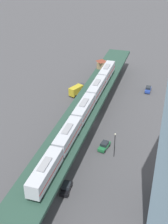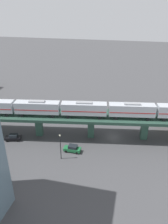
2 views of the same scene
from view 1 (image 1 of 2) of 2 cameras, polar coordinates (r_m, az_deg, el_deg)
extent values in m
plane|color=#424244|center=(91.82, 0.69, -1.91)|extent=(400.00, 400.00, 0.00)
cube|color=#244135|center=(88.49, 0.72, 1.69)|extent=(24.16, 92.07, 0.80)
cube|color=#2D5142|center=(123.98, 5.76, 8.43)|extent=(2.08, 2.08, 6.17)
cube|color=#2D5142|center=(110.45, 4.15, 5.68)|extent=(2.08, 2.08, 6.17)
cube|color=#2D5142|center=(97.37, 2.11, 2.18)|extent=(2.08, 2.08, 6.17)
cube|color=#2D5142|center=(84.91, -0.53, -2.38)|extent=(2.08, 2.08, 6.17)
cube|color=#2D5142|center=(73.42, -4.07, -8.43)|extent=(2.08, 2.08, 6.17)
cube|color=#2D5142|center=(63.41, -9.01, -16.49)|extent=(2.08, 2.08, 6.17)
cube|color=#ADB2BA|center=(101.60, 4.18, 7.38)|extent=(4.83, 12.30, 3.10)
cube|color=#B21E1E|center=(101.72, 4.17, 7.22)|extent=(4.83, 12.07, 0.24)
cube|color=gray|center=(100.94, 4.21, 8.28)|extent=(2.10, 4.38, 0.36)
cylinder|color=black|center=(105.99, 5.29, 7.08)|extent=(0.36, 0.87, 0.84)
cylinder|color=black|center=(106.44, 4.03, 7.24)|extent=(0.36, 0.87, 0.84)
cylinder|color=black|center=(98.48, 4.24, 5.26)|extent=(0.36, 0.87, 0.84)
cylinder|color=black|center=(98.96, 2.89, 5.43)|extent=(0.36, 0.87, 0.84)
cube|color=#ADB2BA|center=(90.43, 2.33, 4.42)|extent=(4.83, 12.30, 3.10)
cube|color=#B21E1E|center=(90.56, 2.33, 4.25)|extent=(4.83, 12.07, 0.24)
cube|color=gray|center=(89.69, 2.35, 5.42)|extent=(2.10, 4.38, 0.36)
cylinder|color=black|center=(94.77, 3.66, 4.23)|extent=(0.36, 0.87, 0.84)
cylinder|color=black|center=(95.28, 2.26, 4.42)|extent=(0.36, 0.87, 0.84)
cylinder|color=black|center=(87.51, 2.35, 1.93)|extent=(0.36, 0.87, 0.84)
cylinder|color=black|center=(88.05, 0.85, 2.14)|extent=(0.36, 0.87, 0.84)
cube|color=#ADB2BA|center=(79.68, 0.00, 0.65)|extent=(4.83, 12.30, 3.10)
cube|color=#B21E1E|center=(79.83, 0.00, 0.46)|extent=(4.83, 12.07, 0.24)
cube|color=gray|center=(78.84, 0.00, 1.74)|extent=(2.10, 4.38, 0.36)
cylinder|color=black|center=(83.95, 1.61, 0.63)|extent=(0.36, 0.87, 0.84)
cylinder|color=black|center=(84.52, 0.06, 0.86)|extent=(0.36, 0.87, 0.84)
cylinder|color=black|center=(77.04, -0.06, -2.33)|extent=(0.36, 0.87, 0.84)
cylinder|color=black|center=(77.66, -1.74, -2.05)|extent=(0.36, 0.87, 0.84)
cube|color=#ADB2BA|center=(69.55, -3.03, -4.27)|extent=(4.83, 12.30, 3.10)
cube|color=#B21E1E|center=(69.72, -3.03, -4.47)|extent=(4.83, 12.07, 0.24)
cube|color=gray|center=(68.59, -3.07, -3.08)|extent=(2.10, 4.38, 0.36)
cylinder|color=black|center=(73.69, -1.02, -4.01)|extent=(0.36, 0.87, 0.84)
cylinder|color=black|center=(74.34, -2.77, -3.71)|extent=(0.36, 0.87, 0.84)
cylinder|color=black|center=(67.30, -3.23, -7.87)|extent=(0.36, 0.87, 0.84)
cylinder|color=black|center=(68.01, -5.13, -7.49)|extent=(0.36, 0.87, 0.84)
cube|color=#ADB2BA|center=(60.37, -7.11, -10.75)|extent=(4.83, 12.30, 3.10)
cube|color=#B21E1E|center=(60.56, -7.09, -10.96)|extent=(4.83, 12.07, 0.24)
cube|color=gray|center=(59.25, -7.21, -9.48)|extent=(2.10, 4.38, 0.36)
cylinder|color=black|center=(64.28, -4.51, -10.07)|extent=(0.36, 0.87, 0.84)
cylinder|color=black|center=(65.02, -6.50, -9.64)|extent=(0.36, 0.87, 0.84)
cylinder|color=black|center=(58.67, -7.53, -15.10)|extent=(0.36, 0.87, 0.84)
cylinder|color=black|center=(59.48, -9.70, -14.54)|extent=(0.36, 0.87, 0.84)
cube|color=#8C7251|center=(110.48, 3.23, 8.62)|extent=(3.24, 3.24, 2.50)
pyramid|color=brown|center=(109.86, 3.25, 9.44)|extent=(3.73, 3.73, 0.90)
cube|color=#1E6638|center=(81.00, 3.71, -6.30)|extent=(1.85, 4.42, 0.80)
cube|color=#1E2328|center=(80.65, 3.78, -5.79)|extent=(1.66, 2.22, 0.76)
cylinder|color=black|center=(82.04, 4.66, -6.15)|extent=(0.25, 0.66, 0.66)
cylinder|color=black|center=(82.56, 3.57, -5.83)|extent=(0.25, 0.66, 0.66)
cylinder|color=black|center=(79.92, 3.84, -7.24)|extent=(0.25, 0.66, 0.66)
cylinder|color=black|center=(80.46, 2.72, -6.90)|extent=(0.25, 0.66, 0.66)
cube|color=#233D93|center=(111.40, 11.63, 3.99)|extent=(2.50, 4.64, 0.80)
cube|color=#1E2328|center=(111.20, 11.69, 4.39)|extent=(1.98, 2.44, 0.76)
cylinder|color=black|center=(112.80, 12.14, 4.05)|extent=(0.34, 0.69, 0.66)
cylinder|color=black|center=(112.92, 11.28, 4.18)|extent=(0.34, 0.69, 0.66)
cylinder|color=black|center=(110.24, 11.96, 3.43)|extent=(0.34, 0.69, 0.66)
cylinder|color=black|center=(110.36, 11.08, 3.56)|extent=(0.34, 0.69, 0.66)
cube|color=black|center=(69.33, -3.28, -13.80)|extent=(2.83, 4.71, 0.80)
cube|color=#1E2328|center=(68.90, -3.26, -13.25)|extent=(2.13, 2.54, 0.76)
cylinder|color=black|center=(70.43, -2.26, -13.36)|extent=(0.40, 0.70, 0.66)
cylinder|color=black|center=(70.78, -3.64, -13.14)|extent=(0.40, 0.70, 0.66)
cylinder|color=black|center=(68.46, -2.88, -14.97)|extent=(0.40, 0.70, 0.66)
cylinder|color=black|center=(68.83, -4.30, -14.72)|extent=(0.40, 0.70, 0.66)
cube|color=#333338|center=(108.83, -0.22, 4.54)|extent=(2.58, 2.43, 2.30)
cube|color=gold|center=(106.28, -1.45, 3.98)|extent=(3.37, 5.57, 2.70)
cylinder|color=black|center=(108.77, 0.19, 3.85)|extent=(0.56, 1.05, 1.00)
cylinder|color=black|center=(109.91, -0.61, 4.14)|extent=(0.56, 1.05, 1.00)
cylinder|color=black|center=(105.23, -1.57, 2.88)|extent=(0.56, 1.05, 1.00)
cylinder|color=black|center=(106.45, -2.42, 3.20)|extent=(0.56, 1.05, 1.00)
cylinder|color=black|center=(77.09, 5.60, -6.21)|extent=(0.20, 0.20, 6.50)
sphere|color=beige|center=(75.09, 5.73, -4.08)|extent=(0.44, 0.44, 0.44)
camera|label=2|loc=(78.19, 42.03, 11.77)|focal=35.00mm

